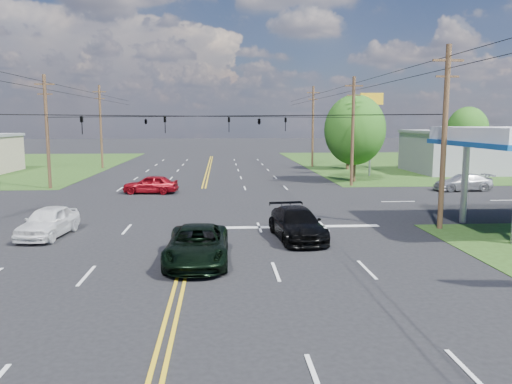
{
  "coord_description": "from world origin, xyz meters",
  "views": [
    {
      "loc": [
        1.47,
        -22.1,
        5.61
      ],
      "look_at": [
        3.46,
        6.0,
        1.65
      ],
      "focal_mm": 35.0,
      "sensor_mm": 36.0,
      "label": 1
    }
  ],
  "objects": [
    {
      "name": "pickup_dkgreen",
      "position": [
        0.5,
        -2.56,
        0.73
      ],
      "size": [
        2.52,
        5.31,
        1.47
      ],
      "primitive_type": "imported",
      "rotation": [
        0.0,
        0.0,
        -0.02
      ],
      "color": "black",
      "rests_on": "ground"
    },
    {
      "name": "stop_bar",
      "position": [
        5.0,
        4.0,
        0.0
      ],
      "size": [
        10.0,
        0.5,
        0.02
      ],
      "primitive_type": "cube",
      "color": "silver",
      "rests_on": "ground"
    },
    {
      "name": "sedan_far",
      "position": [
        21.3,
        17.24,
        0.69
      ],
      "size": [
        4.91,
        2.29,
        1.39
      ],
      "primitive_type": "imported",
      "rotation": [
        0.0,
        0.0,
        -1.5
      ],
      "color": "#AFB0B4",
      "rests_on": "ground"
    },
    {
      "name": "polesign_ne",
      "position": [
        17.0,
        28.91,
        6.75
      ],
      "size": [
        2.37,
        0.42,
        8.56
      ],
      "color": "#A5A5AA",
      "rests_on": "ground"
    },
    {
      "name": "tree_far_r",
      "position": [
        34.0,
        42.0,
        4.54
      ],
      "size": [
        5.32,
        5.32,
        7.63
      ],
      "color": "#4A331F",
      "rests_on": "ground"
    },
    {
      "name": "tree_right_a",
      "position": [
        14.0,
        24.0,
        4.87
      ],
      "size": [
        5.7,
        5.7,
        8.18
      ],
      "color": "#4A331F",
      "rests_on": "ground"
    },
    {
      "name": "power_lines",
      "position": [
        0.0,
        10.0,
        8.6
      ],
      "size": [
        26.04,
        100.0,
        0.64
      ],
      "color": "black",
      "rests_on": "ground"
    },
    {
      "name": "tree_right_b",
      "position": [
        16.5,
        36.0,
        4.22
      ],
      "size": [
        4.94,
        4.94,
        7.09
      ],
      "color": "#4A331F",
      "rests_on": "ground"
    },
    {
      "name": "span_wire_signals",
      "position": [
        0.0,
        12.0,
        6.0
      ],
      "size": [
        26.0,
        18.0,
        1.13
      ],
      "color": "black",
      "rests_on": "ground"
    },
    {
      "name": "suv_black",
      "position": [
        5.11,
        1.3,
        0.74
      ],
      "size": [
        2.58,
        5.31,
        1.49
      ],
      "primitive_type": "imported",
      "rotation": [
        0.0,
        0.0,
        0.1
      ],
      "color": "black",
      "rests_on": "ground"
    },
    {
      "name": "retail_ne",
      "position": [
        30.0,
        32.0,
        2.2
      ],
      "size": [
        14.0,
        10.0,
        4.4
      ],
      "primitive_type": "cube",
      "color": "gray",
      "rests_on": "ground"
    },
    {
      "name": "pole_se",
      "position": [
        13.0,
        3.0,
        4.92
      ],
      "size": [
        1.6,
        0.28,
        9.5
      ],
      "color": "#4A331F",
      "rests_on": "ground"
    },
    {
      "name": "pole_ne",
      "position": [
        13.0,
        21.0,
        4.92
      ],
      "size": [
        1.6,
        0.28,
        9.5
      ],
      "color": "#4A331F",
      "rests_on": "ground"
    },
    {
      "name": "pickup_white",
      "position": [
        -7.03,
        2.62,
        0.75
      ],
      "size": [
        2.24,
        4.57,
        1.5
      ],
      "primitive_type": "imported",
      "rotation": [
        0.0,
        0.0,
        -0.11
      ],
      "color": "white",
      "rests_on": "ground"
    },
    {
      "name": "sedan_red",
      "position": [
        -4.08,
        17.46,
        0.73
      ],
      "size": [
        4.42,
        2.12,
        1.46
      ],
      "primitive_type": "imported",
      "rotation": [
        0.0,
        0.0,
        -1.67
      ],
      "color": "maroon",
      "rests_on": "ground"
    },
    {
      "name": "pole_nw",
      "position": [
        -13.0,
        21.0,
        4.92
      ],
      "size": [
        1.6,
        0.28,
        9.5
      ],
      "color": "#4A331F",
      "rests_on": "ground"
    },
    {
      "name": "ground",
      "position": [
        0.0,
        12.0,
        0.0
      ],
      "size": [
        280.0,
        280.0,
        0.0
      ],
      "primitive_type": "plane",
      "color": "black",
      "rests_on": "ground"
    },
    {
      "name": "pole_left_far",
      "position": [
        -13.0,
        40.0,
        5.17
      ],
      "size": [
        1.6,
        0.28,
        10.0
      ],
      "color": "#4A331F",
      "rests_on": "ground"
    },
    {
      "name": "pole_right_far",
      "position": [
        13.0,
        40.0,
        5.17
      ],
      "size": [
        1.6,
        0.28,
        10.0
      ],
      "color": "#4A331F",
      "rests_on": "ground"
    },
    {
      "name": "grass_ne",
      "position": [
        35.0,
        44.0,
        0.0
      ],
      "size": [
        46.0,
        48.0,
        0.03
      ],
      "primitive_type": "cube",
      "color": "#243E13",
      "rests_on": "ground"
    }
  ]
}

